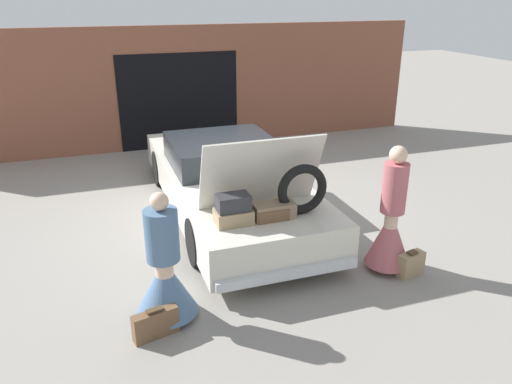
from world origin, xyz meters
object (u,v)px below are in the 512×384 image
object	(u,v)px
person_left	(165,276)
person_right	(390,227)
car	(228,180)
suitcase_beside_right_person	(411,264)
suitcase_beside_left_person	(156,324)

from	to	relation	value
person_left	person_right	size ratio (longest dim) A/B	0.90
car	suitcase_beside_right_person	world-z (taller)	car
person_right	suitcase_beside_right_person	bearing A→B (deg)	-138.80
suitcase_beside_right_person	person_left	bearing A→B (deg)	177.44
person_right	car	bearing A→B (deg)	35.21
person_right	suitcase_beside_right_person	xyz separation A→B (m)	(0.19, -0.26, -0.45)
person_left	suitcase_beside_left_person	size ratio (longest dim) A/B	2.99
person_left	suitcase_beside_right_person	world-z (taller)	person_left
car	suitcase_beside_right_person	size ratio (longest dim) A/B	13.42
suitcase_beside_left_person	suitcase_beside_right_person	distance (m)	3.36
person_left	suitcase_beside_left_person	world-z (taller)	person_left
person_right	suitcase_beside_right_person	distance (m)	0.56
suitcase_beside_left_person	suitcase_beside_right_person	bearing A→B (deg)	2.95
suitcase_beside_right_person	person_right	bearing A→B (deg)	126.57
suitcase_beside_right_person	suitcase_beside_left_person	bearing A→B (deg)	-177.05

